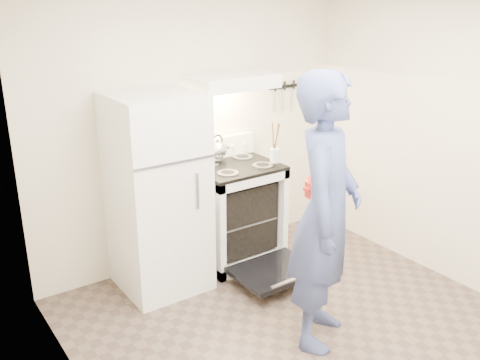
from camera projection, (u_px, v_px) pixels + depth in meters
name	position (u px, v px, depth m)	size (l,w,h in m)	color
floor	(322.00, 343.00, 3.95)	(3.60, 3.60, 0.00)	brown
back_wall	(195.00, 130.00, 4.93)	(3.20, 0.02, 2.50)	silver
refrigerator	(158.00, 194.00, 4.48)	(0.70, 0.70, 1.70)	white
stove_body	(236.00, 214.00, 5.06)	(0.76, 0.65, 0.92)	white
cooktop	(236.00, 167.00, 4.90)	(0.76, 0.65, 0.03)	black
backsplash	(219.00, 148.00, 5.09)	(0.76, 0.07, 0.20)	white
oven_door	(274.00, 271.00, 4.71)	(0.70, 0.54, 0.04)	black
oven_rack	(236.00, 216.00, 5.07)	(0.60, 0.52, 0.01)	slate
range_hood	(231.00, 81.00, 4.70)	(0.76, 0.50, 0.12)	white
knife_strip	(285.00, 86.00, 5.38)	(0.40, 0.02, 0.03)	black
pizza_stone	(245.00, 213.00, 5.09)	(0.30, 0.30, 0.02)	#936E4D
tea_kettle	(218.00, 149.00, 4.95)	(0.21, 0.18, 0.26)	#BCBCC1
utensil_jar	(275.00, 155.00, 4.86)	(0.09, 0.09, 0.13)	silver
person	(325.00, 214.00, 3.72)	(0.73, 0.48, 1.99)	#374870
dutch_oven	(322.00, 188.00, 4.05)	(0.33, 0.26, 0.22)	red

